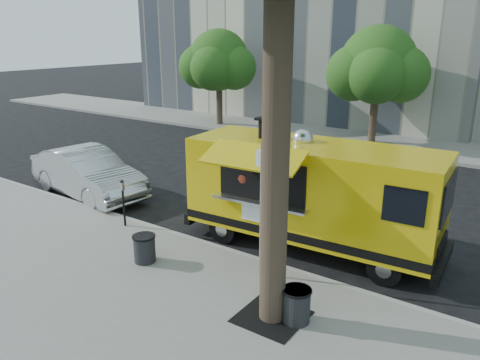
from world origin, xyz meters
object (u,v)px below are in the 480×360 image
at_px(sign_post, 261,202).
at_px(sedan, 87,173).
at_px(trash_bin_right, 297,304).
at_px(far_tree_a, 219,60).
at_px(far_tree_b, 378,65).
at_px(trash_bin_left, 144,248).
at_px(parking_meter, 123,197).
at_px(food_truck, 310,192).

distance_m(sign_post, sedan, 8.03).
bearing_deg(trash_bin_right, far_tree_a, 131.08).
height_order(far_tree_b, trash_bin_left, far_tree_b).
xyz_separation_m(parking_meter, trash_bin_left, (2.00, -1.20, -0.49)).
xyz_separation_m(far_tree_b, trash_bin_left, (-0.00, -15.25, -3.34)).
relative_size(far_tree_a, sedan, 1.12).
distance_m(far_tree_b, sedan, 14.08).
xyz_separation_m(parking_meter, food_truck, (4.65, 1.92, 0.52)).
xyz_separation_m(far_tree_a, sign_post, (11.55, -13.85, -1.93)).
relative_size(sedan, trash_bin_right, 7.25).
height_order(food_truck, trash_bin_right, food_truck).
distance_m(trash_bin_left, trash_bin_right, 4.03).
bearing_deg(far_tree_b, trash_bin_right, -75.28).
xyz_separation_m(far_tree_b, trash_bin_right, (4.03, -15.35, -3.33)).
distance_m(far_tree_b, trash_bin_right, 16.22).
xyz_separation_m(sedan, trash_bin_right, (9.29, -2.65, -0.29)).
distance_m(far_tree_b, trash_bin_left, 15.61).
relative_size(food_truck, trash_bin_left, 10.17).
distance_m(parking_meter, trash_bin_left, 2.38).
relative_size(trash_bin_left, trash_bin_right, 0.98).
bearing_deg(sign_post, trash_bin_left, -158.67).
bearing_deg(parking_meter, far_tree_b, 81.90).
bearing_deg(trash_bin_left, sedan, 154.17).
bearing_deg(far_tree_b, sedan, -112.49).
distance_m(far_tree_b, parking_meter, 14.48).
distance_m(sign_post, parking_meter, 4.64).
bearing_deg(parking_meter, trash_bin_left, -30.87).
distance_m(far_tree_a, parking_meter, 15.59).
xyz_separation_m(far_tree_a, food_truck, (11.65, -11.73, -2.27)).
relative_size(far_tree_a, food_truck, 0.81).
height_order(sedan, trash_bin_right, sedan).
bearing_deg(sedan, food_truck, -78.52).
relative_size(sign_post, trash_bin_left, 4.62).
distance_m(parking_meter, food_truck, 5.06).
relative_size(far_tree_a, parking_meter, 4.01).
bearing_deg(far_tree_b, trash_bin_left, -90.00).
bearing_deg(sedan, trash_bin_left, -108.46).
height_order(sign_post, sedan, sign_post).
height_order(far_tree_a, food_truck, far_tree_a).
bearing_deg(far_tree_a, parking_meter, -62.85).
bearing_deg(food_truck, sedan, -179.26).
height_order(sign_post, trash_bin_right, sign_post).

